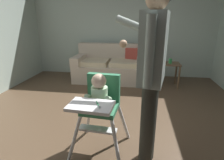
% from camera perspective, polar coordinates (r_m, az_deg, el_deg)
% --- Properties ---
extents(ground, '(6.14, 6.90, 0.10)m').
position_cam_1_polar(ground, '(2.60, -2.96, -16.03)').
color(ground, brown).
extents(wall_far, '(5.34, 0.06, 2.55)m').
position_cam_1_polar(wall_far, '(4.81, 3.20, 16.57)').
color(wall_far, '#B4C6BA').
rests_on(wall_far, ground).
extents(couch, '(1.68, 0.86, 0.86)m').
position_cam_1_polar(couch, '(4.45, -0.52, 4.22)').
color(couch, beige).
rests_on(couch, ground).
extents(high_chair, '(0.65, 0.76, 0.92)m').
position_cam_1_polar(high_chair, '(1.93, -3.75, -6.20)').
color(high_chair, white).
rests_on(high_chair, ground).
extents(adult_standing, '(0.51, 0.56, 1.67)m').
position_cam_1_polar(adult_standing, '(1.69, 12.13, 1.71)').
color(adult_standing, '#33342D').
rests_on(adult_standing, ground).
extents(side_table, '(0.40, 0.40, 0.52)m').
position_cam_1_polar(side_table, '(4.20, 17.61, 3.13)').
color(side_table, brown).
rests_on(side_table, ground).
extents(sippy_cup, '(0.07, 0.07, 0.10)m').
position_cam_1_polar(sippy_cup, '(4.15, 17.73, 5.67)').
color(sippy_cup, green).
rests_on(sippy_cup, side_table).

